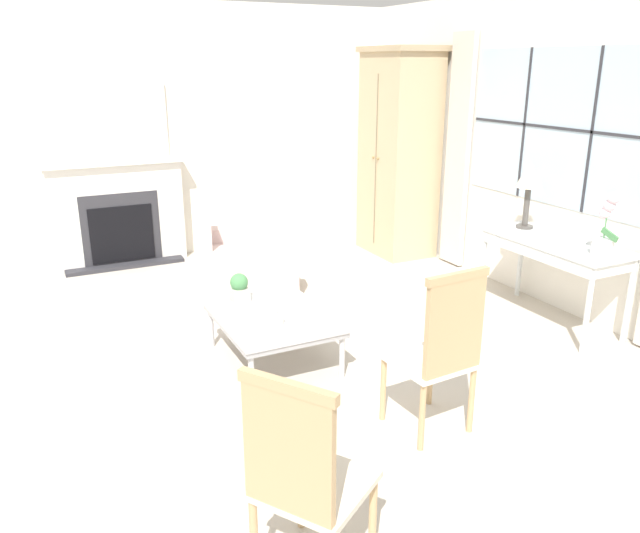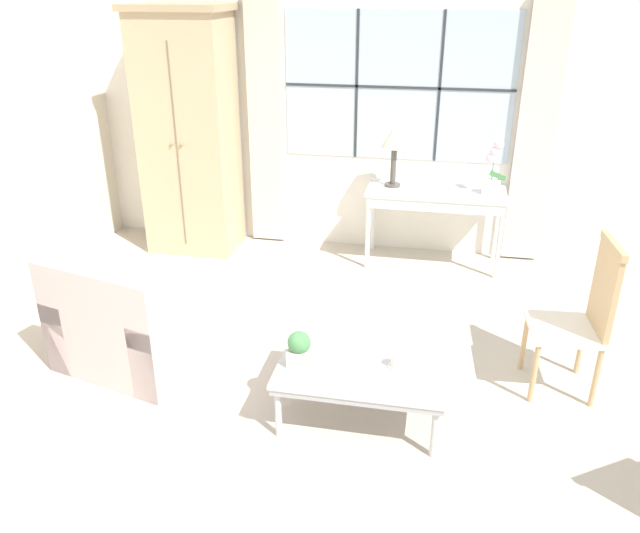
% 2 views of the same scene
% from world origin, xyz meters
% --- Properties ---
extents(ground_plane, '(14.00, 14.00, 0.00)m').
position_xyz_m(ground_plane, '(0.00, 0.00, 0.00)').
color(ground_plane, '#BCB2A3').
extents(wall_back_windowed, '(7.20, 0.14, 2.80)m').
position_xyz_m(wall_back_windowed, '(0.00, 3.02, 1.39)').
color(wall_back_windowed, white).
rests_on(wall_back_windowed, ground_plane).
extents(armoire, '(0.92, 0.66, 2.33)m').
position_xyz_m(armoire, '(-1.97, 2.65, 1.17)').
color(armoire, tan).
rests_on(armoire, ground_plane).
extents(console_table, '(1.28, 0.53, 0.74)m').
position_xyz_m(console_table, '(0.43, 2.67, 0.66)').
color(console_table, silver).
rests_on(console_table, ground_plane).
extents(table_lamp, '(0.24, 0.24, 0.58)m').
position_xyz_m(table_lamp, '(0.02, 2.72, 1.18)').
color(table_lamp, '#4C4742').
rests_on(table_lamp, console_table).
extents(potted_orchid, '(0.21, 0.16, 0.50)m').
position_xyz_m(potted_orchid, '(0.91, 2.65, 0.93)').
color(potted_orchid, white).
rests_on(potted_orchid, console_table).
extents(armchair_upholstered, '(1.17, 1.16, 0.84)m').
position_xyz_m(armchair_upholstered, '(-1.56, 0.55, 0.26)').
color(armchair_upholstered, beige).
rests_on(armchair_upholstered, ground_plane).
extents(side_chair_wooden, '(0.47, 0.47, 1.06)m').
position_xyz_m(side_chair_wooden, '(1.43, 0.76, 0.59)').
color(side_chair_wooden, white).
rests_on(side_chair_wooden, ground_plane).
extents(coffee_table, '(1.02, 0.78, 0.38)m').
position_xyz_m(coffee_table, '(0.08, 0.24, 0.34)').
color(coffee_table, '#BCBCC1').
rests_on(coffee_table, ground_plane).
extents(potted_plant_small, '(0.14, 0.14, 0.22)m').
position_xyz_m(potted_plant_small, '(-0.29, 0.12, 0.49)').
color(potted_plant_small, '#BCB7AD').
rests_on(potted_plant_small, coffee_table).
extents(pillar_candle, '(0.11, 0.11, 0.11)m').
position_xyz_m(pillar_candle, '(0.30, 0.20, 0.42)').
color(pillar_candle, silver).
rests_on(pillar_candle, coffee_table).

